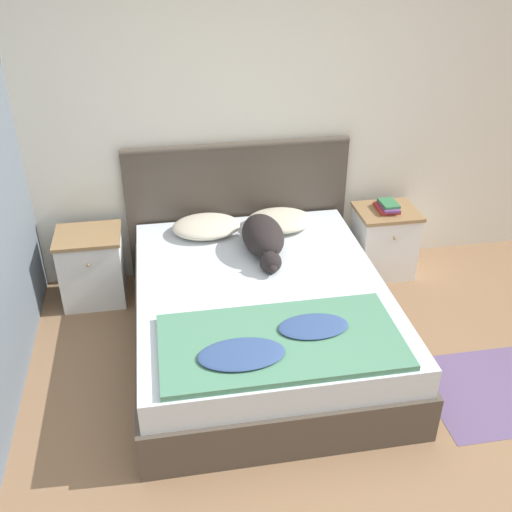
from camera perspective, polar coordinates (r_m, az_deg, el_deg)
name	(u,v)px	position (r m, az deg, el deg)	size (l,w,h in m)	color
ground_plane	(304,458)	(3.55, 4.58, -18.65)	(16.00, 16.00, 0.00)	#896647
wall_back	(243,119)	(4.62, -1.21, 12.95)	(9.00, 0.06, 2.55)	silver
bed	(261,317)	(4.09, 0.49, -5.79)	(1.68, 2.05, 0.51)	#4C4238
headboard	(238,207)	(4.81, -1.72, 4.73)	(1.76, 0.06, 1.12)	#4C4238
nightstand_left	(92,267)	(4.72, -15.33, -1.00)	(0.48, 0.42, 0.57)	white
nightstand_right	(384,241)	(5.01, 12.07, 1.38)	(0.48, 0.42, 0.57)	white
pillow_left	(206,226)	(4.54, -4.75, 2.84)	(0.51, 0.40, 0.11)	beige
pillow_right	(280,220)	(4.62, 2.26, 3.41)	(0.51, 0.40, 0.11)	beige
quilt	(279,342)	(3.43, 2.22, -8.16)	(1.38, 0.70, 0.06)	#4C8466
dog	(264,238)	(4.25, 0.73, 1.74)	(0.29, 0.74, 0.24)	black
book_stack	(388,206)	(4.87, 12.44, 4.65)	(0.16, 0.24, 0.07)	#AD2D28
rug	(498,390)	(4.20, 22.04, -11.76)	(0.92, 0.77, 0.00)	#604C75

